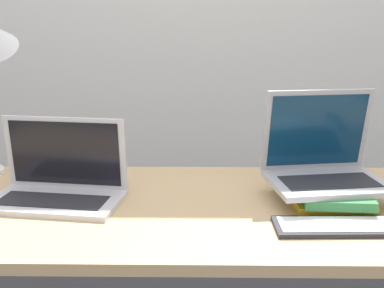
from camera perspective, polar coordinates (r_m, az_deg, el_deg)
desk at (r=1.58m, az=0.04°, el=-8.89°), size 1.67×0.76×0.73m
laptop_left at (r=1.62m, az=-14.10°, el=-4.25°), size 0.40×0.28×0.24m
book_stack at (r=1.61m, az=14.63°, el=-5.25°), size 0.22×0.29×0.05m
laptop_on_books at (r=1.62m, az=13.85°, el=-2.15°), size 0.37×0.31×0.27m
wireless_keyboard at (r=1.43m, az=15.11°, el=-8.47°), size 0.32×0.14×0.01m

